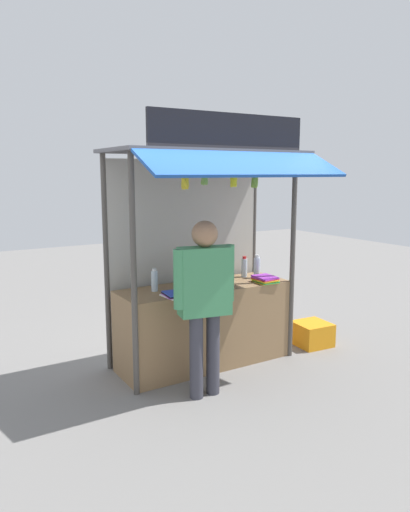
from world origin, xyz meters
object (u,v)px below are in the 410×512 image
object	(u,v)px
water_bottle_mid_right	(244,267)
banana_bunch_inner_left	(233,181)
water_bottle_back_left	(257,267)
water_bottle_front_right	(154,280)
magazine_stack_mid_left	(265,279)
banana_bunch_inner_right	(255,182)
vendor_person	(205,293)
magazine_stack_back_right	(198,289)
banana_bunch_leftmost	(205,179)
banana_bunch_rightmost	(185,182)
plastic_crate	(312,334)
water_bottle_far_left	(189,275)
magazine_stack_rear_center	(174,295)

from	to	relation	value
water_bottle_mid_right	banana_bunch_inner_left	world-z (taller)	banana_bunch_inner_left
water_bottle_back_left	water_bottle_front_right	xyz separation A→B (m)	(-1.38, 0.04, -0.01)
water_bottle_back_left	magazine_stack_mid_left	xyz separation A→B (m)	(-0.07, -0.26, -0.10)
water_bottle_back_left	banana_bunch_inner_right	size ratio (longest dim) A/B	1.04
water_bottle_mid_right	vendor_person	distance (m)	1.41
vendor_person	magazine_stack_back_right	bearing A→B (deg)	77.83
banana_bunch_inner_right	banana_bunch_leftmost	world-z (taller)	same
banana_bunch_inner_right	banana_bunch_rightmost	world-z (taller)	same
magazine_stack_back_right	banana_bunch_rightmost	distance (m)	1.22
magazine_stack_mid_left	plastic_crate	size ratio (longest dim) A/B	0.66
water_bottle_mid_right	water_bottle_far_left	bearing A→B (deg)	-173.67
water_bottle_front_right	banana_bunch_inner_left	size ratio (longest dim) A/B	0.97
magazine_stack_back_right	banana_bunch_inner_left	size ratio (longest dim) A/B	1.13
banana_bunch_leftmost	water_bottle_far_left	bearing A→B (deg)	79.45
magazine_stack_mid_left	banana_bunch_inner_right	distance (m)	1.22
water_bottle_front_right	banana_bunch_inner_left	distance (m)	1.38
banana_bunch_inner_left	banana_bunch_rightmost	world-z (taller)	same
magazine_stack_back_right	banana_bunch_rightmost	size ratio (longest dim) A/B	1.07
water_bottle_mid_right	banana_bunch_rightmost	bearing A→B (deg)	-152.93
magazine_stack_mid_left	banana_bunch_inner_right	xyz separation A→B (m)	(-0.34, -0.21, 1.16)
magazine_stack_rear_center	banana_bunch_leftmost	size ratio (longest dim) A/B	1.25
banana_bunch_inner_right	plastic_crate	size ratio (longest dim) A/B	0.64
magazine_stack_rear_center	water_bottle_back_left	bearing A→B (deg)	12.31
water_bottle_back_left	water_bottle_front_right	size ratio (longest dim) A/B	1.12
banana_bunch_inner_left	vendor_person	size ratio (longest dim) A/B	0.15
banana_bunch_inner_right	water_bottle_mid_right	bearing A→B (deg)	62.43
water_bottle_back_left	magazine_stack_mid_left	distance (m)	0.28
banana_bunch_leftmost	water_bottle_back_left	bearing A→B (deg)	24.20
magazine_stack_rear_center	vendor_person	world-z (taller)	vendor_person
banana_bunch_inner_left	banana_bunch_rightmost	bearing A→B (deg)	-180.00
water_bottle_front_right	magazine_stack_mid_left	size ratio (longest dim) A/B	0.90
banana_bunch_inner_right	banana_bunch_leftmost	xyz separation A→B (m)	(-0.63, -0.00, 0.03)
water_bottle_back_left	magazine_stack_back_right	size ratio (longest dim) A/B	0.97
plastic_crate	water_bottle_far_left	bearing A→B (deg)	170.87
water_bottle_front_right	magazine_stack_back_right	size ratio (longest dim) A/B	0.86
water_bottle_back_left	banana_bunch_leftmost	size ratio (longest dim) A/B	1.21
water_bottle_far_left	water_bottle_back_left	xyz separation A→B (m)	(0.95, -0.03, -0.00)
banana_bunch_rightmost	plastic_crate	distance (m)	2.83
water_bottle_front_right	banana_bunch_inner_right	xyz separation A→B (m)	(0.96, -0.51, 1.08)
water_bottle_mid_right	water_bottle_front_right	xyz separation A→B (m)	(-1.27, -0.08, -0.00)
water_bottle_back_left	vendor_person	bearing A→B (deg)	-148.27
vendor_person	banana_bunch_leftmost	bearing A→B (deg)	70.43
water_bottle_far_left	water_bottle_front_right	bearing A→B (deg)	178.26
plastic_crate	banana_bunch_inner_right	bearing A→B (deg)	-168.78
magazine_stack_back_right	banana_bunch_leftmost	xyz separation A→B (m)	(-0.05, -0.23, 1.20)
magazine_stack_mid_left	water_bottle_far_left	bearing A→B (deg)	162.00
magazine_stack_back_right	water_bottle_mid_right	bearing A→B (deg)	22.37
water_bottle_front_right	banana_bunch_leftmost	xyz separation A→B (m)	(0.33, -0.51, 1.11)
magazine_stack_rear_center	banana_bunch_inner_left	xyz separation A→B (m)	(0.61, -0.19, 1.18)
water_bottle_back_left	water_bottle_far_left	bearing A→B (deg)	178.14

